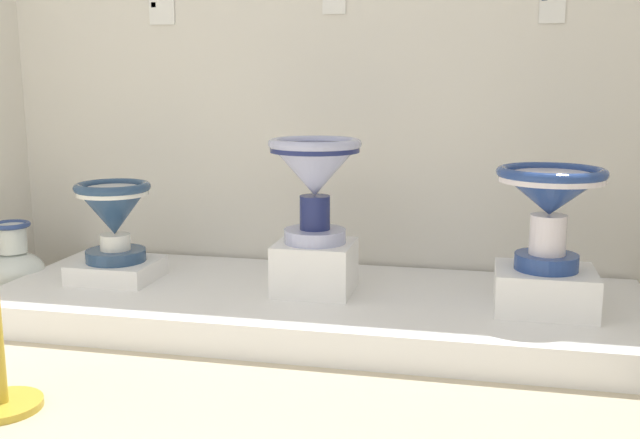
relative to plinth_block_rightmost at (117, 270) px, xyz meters
name	(u,v)px	position (x,y,z in m)	size (l,w,h in m)	color
display_platform	(317,307)	(0.92, 0.01, -0.11)	(2.75, 0.99, 0.14)	white
plinth_block_rightmost	(117,270)	(0.00, 0.00, 0.00)	(0.36, 0.32, 0.09)	white
antique_toilet_rightmost	(114,212)	(0.00, 0.00, 0.27)	(0.34, 0.34, 0.36)	navy
plinth_block_slender_white	(315,267)	(0.92, 0.00, 0.06)	(0.32, 0.30, 0.22)	white
antique_toilet_slender_white	(315,172)	(0.92, 0.00, 0.47)	(0.39, 0.39, 0.44)	#AFB5DE
plinth_block_squat_floral	(545,290)	(1.85, -0.05, 0.04)	(0.38, 0.32, 0.17)	white
antique_toilet_squat_floral	(550,197)	(1.85, -0.05, 0.41)	(0.41, 0.41, 0.40)	navy
info_placard_first	(162,12)	(0.03, 0.52, 1.17)	(0.13, 0.01, 0.12)	white
info_placard_second	(334,0)	(0.89, 0.52, 1.21)	(0.11, 0.01, 0.12)	white
info_placard_third	(552,7)	(1.86, 0.52, 1.16)	(0.11, 0.01, 0.14)	white
decorative_vase_corner	(14,267)	(-0.57, 0.06, -0.03)	(0.28, 0.28, 0.36)	navy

